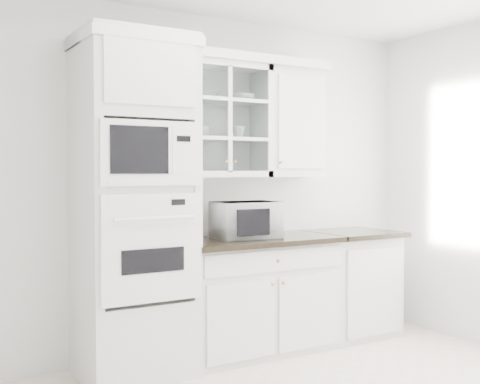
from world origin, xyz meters
TOP-DOWN VIEW (x-y plane):
  - room_shell at (0.00, 0.43)m, footprint 4.00×3.50m
  - oven_column at (-0.75, 1.42)m, footprint 0.76×0.68m
  - base_cabinet_run at (0.28, 1.45)m, footprint 1.32×0.67m
  - extra_base_cabinet at (1.28, 1.45)m, footprint 0.72×0.67m
  - upper_cabinet_glass at (0.03, 1.58)m, footprint 0.80×0.33m
  - upper_cabinet_solid at (0.71, 1.58)m, footprint 0.55×0.33m
  - crown_molding at (-0.07, 1.56)m, footprint 2.14×0.38m
  - countertop_microwave at (0.18, 1.44)m, footprint 0.53×0.46m
  - bowl_a at (-0.10, 1.60)m, footprint 0.30×0.30m
  - bowl_b at (0.24, 1.57)m, footprint 0.23×0.23m
  - cup_a at (-0.12, 1.58)m, footprint 0.11×0.11m
  - cup_b at (0.20, 1.57)m, footprint 0.11×0.11m

SIDE VIEW (x-z plane):
  - base_cabinet_run at x=0.28m, z-range 0.00..0.92m
  - extra_base_cabinet at x=1.28m, z-range 0.00..0.92m
  - countertop_microwave at x=0.18m, z-range 0.92..1.21m
  - oven_column at x=-0.75m, z-range 0.00..2.40m
  - cup_a at x=-0.12m, z-range 1.71..1.80m
  - cup_b at x=0.20m, z-range 1.71..1.81m
  - room_shell at x=0.00m, z-range 0.43..3.13m
  - upper_cabinet_glass at x=0.03m, z-range 1.40..2.30m
  - upper_cabinet_solid at x=0.71m, z-range 1.40..2.30m
  - bowl_b at x=0.24m, z-range 2.01..2.07m
  - bowl_a at x=-0.10m, z-range 2.01..2.07m
  - crown_molding at x=-0.07m, z-range 2.30..2.37m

